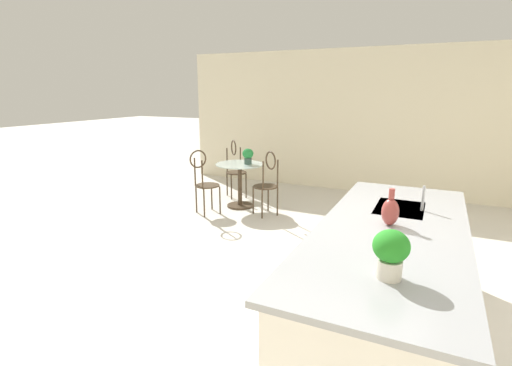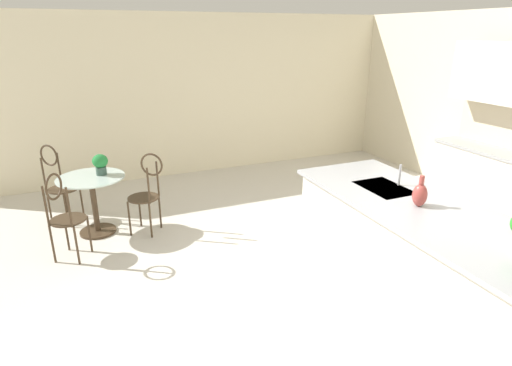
{
  "view_description": "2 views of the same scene",
  "coord_description": "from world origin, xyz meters",
  "px_view_note": "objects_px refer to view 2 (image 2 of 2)",
  "views": [
    {
      "loc": [
        3.2,
        1.1,
        1.93
      ],
      "look_at": [
        -0.95,
        -0.89,
        0.81
      ],
      "focal_mm": 26.78,
      "sensor_mm": 36.0,
      "label": 1
    },
    {
      "loc": [
        2.86,
        -1.88,
        2.39
      ],
      "look_at": [
        -0.62,
        -0.4,
        1.02
      ],
      "focal_mm": 29.35,
      "sensor_mm": 36.0,
      "label": 2
    }
  ],
  "objects_px": {
    "chair_near_window": "(64,212)",
    "potted_plant_on_table": "(100,163)",
    "chair_toward_desk": "(147,190)",
    "vase_on_counter": "(420,194)",
    "bistro_table": "(94,200)",
    "chair_by_island": "(58,180)"
  },
  "relations": [
    {
      "from": "bistro_table",
      "to": "chair_by_island",
      "type": "relative_size",
      "value": 0.77
    },
    {
      "from": "chair_toward_desk",
      "to": "potted_plant_on_table",
      "type": "distance_m",
      "value": 0.65
    },
    {
      "from": "bistro_table",
      "to": "chair_by_island",
      "type": "distance_m",
      "value": 0.69
    },
    {
      "from": "chair_toward_desk",
      "to": "potted_plant_on_table",
      "type": "xyz_separation_m",
      "value": [
        -0.29,
        -0.48,
        0.31
      ]
    },
    {
      "from": "chair_by_island",
      "to": "potted_plant_on_table",
      "type": "bearing_deg",
      "value": 45.58
    },
    {
      "from": "bistro_table",
      "to": "vase_on_counter",
      "type": "bearing_deg",
      "value": 46.17
    },
    {
      "from": "chair_near_window",
      "to": "potted_plant_on_table",
      "type": "height_order",
      "value": "chair_near_window"
    },
    {
      "from": "chair_toward_desk",
      "to": "potted_plant_on_table",
      "type": "height_order",
      "value": "chair_toward_desk"
    },
    {
      "from": "chair_near_window",
      "to": "vase_on_counter",
      "type": "relative_size",
      "value": 3.62
    },
    {
      "from": "bistro_table",
      "to": "vase_on_counter",
      "type": "xyz_separation_m",
      "value": [
        2.56,
        2.67,
        0.58
      ]
    },
    {
      "from": "chair_toward_desk",
      "to": "potted_plant_on_table",
      "type": "bearing_deg",
      "value": -121.19
    },
    {
      "from": "vase_on_counter",
      "to": "chair_toward_desk",
      "type": "bearing_deg",
      "value": -138.42
    },
    {
      "from": "chair_by_island",
      "to": "vase_on_counter",
      "type": "xyz_separation_m",
      "value": [
        3.12,
        3.06,
        0.46
      ]
    },
    {
      "from": "chair_near_window",
      "to": "chair_by_island",
      "type": "distance_m",
      "value": 1.15
    },
    {
      "from": "chair_near_window",
      "to": "vase_on_counter",
      "type": "xyz_separation_m",
      "value": [
        1.97,
        2.99,
        0.46
      ]
    },
    {
      "from": "chair_near_window",
      "to": "potted_plant_on_table",
      "type": "xyz_separation_m",
      "value": [
        -0.64,
        0.45,
        0.31
      ]
    },
    {
      "from": "chair_near_window",
      "to": "chair_toward_desk",
      "type": "bearing_deg",
      "value": 110.46
    },
    {
      "from": "chair_near_window",
      "to": "potted_plant_on_table",
      "type": "relative_size",
      "value": 4.03
    },
    {
      "from": "chair_near_window",
      "to": "bistro_table",
      "type": "bearing_deg",
      "value": 151.86
    },
    {
      "from": "chair_toward_desk",
      "to": "bistro_table",
      "type": "bearing_deg",
      "value": -111.9
    },
    {
      "from": "bistro_table",
      "to": "chair_by_island",
      "type": "height_order",
      "value": "chair_by_island"
    },
    {
      "from": "bistro_table",
      "to": "potted_plant_on_table",
      "type": "relative_size",
      "value": 3.1
    }
  ]
}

